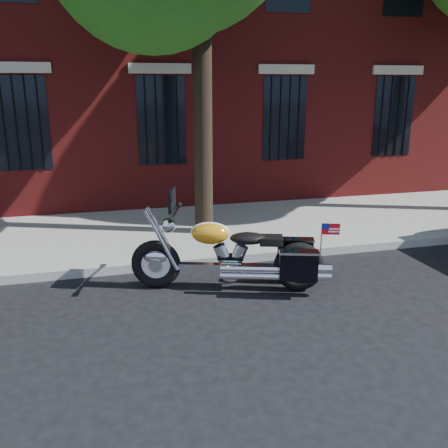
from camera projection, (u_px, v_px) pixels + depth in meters
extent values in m
plane|color=black|center=(213.00, 298.00, 7.31)|extent=(120.00, 120.00, 0.00)
cube|color=gray|center=(195.00, 262.00, 8.57)|extent=(40.00, 0.16, 0.15)
cube|color=gray|center=(177.00, 231.00, 10.32)|extent=(40.00, 3.60, 0.15)
cube|color=black|center=(161.00, 121.00, 11.47)|extent=(1.10, 0.14, 2.00)
cube|color=#B2A893|center=(160.00, 68.00, 11.12)|extent=(1.40, 0.20, 0.22)
cylinder|color=black|center=(162.00, 121.00, 11.39)|extent=(0.04, 0.04, 2.00)
cylinder|color=black|center=(203.00, 112.00, 9.45)|extent=(0.36, 0.36, 5.00)
torus|color=black|center=(156.00, 264.00, 7.59)|extent=(0.78, 0.39, 0.76)
torus|color=black|center=(299.00, 267.00, 7.48)|extent=(0.78, 0.39, 0.76)
cylinder|color=white|center=(156.00, 264.00, 7.59)|extent=(0.56, 0.24, 0.57)
cylinder|color=white|center=(299.00, 267.00, 7.48)|extent=(0.56, 0.24, 0.57)
ellipsoid|color=white|center=(156.00, 257.00, 7.56)|extent=(0.43, 0.26, 0.22)
ellipsoid|color=orange|center=(299.00, 258.00, 7.44)|extent=(0.43, 0.27, 0.22)
cube|color=white|center=(227.00, 267.00, 7.54)|extent=(1.66, 0.62, 0.09)
cylinder|color=white|center=(231.00, 268.00, 7.54)|extent=(0.41, 0.30, 0.36)
cylinder|color=white|center=(269.00, 273.00, 7.32)|extent=(1.39, 0.53, 0.10)
ellipsoid|color=orange|center=(210.00, 233.00, 7.41)|extent=(0.63, 0.48, 0.33)
ellipsoid|color=black|center=(248.00, 238.00, 7.40)|extent=(0.62, 0.48, 0.18)
cube|color=black|center=(295.00, 252.00, 7.73)|extent=(0.58, 0.34, 0.43)
cube|color=black|center=(299.00, 266.00, 7.16)|extent=(0.58, 0.34, 0.43)
cylinder|color=white|center=(175.00, 212.00, 7.35)|extent=(0.31, 0.86, 0.04)
sphere|color=white|center=(168.00, 225.00, 7.41)|extent=(0.29, 0.29, 0.23)
cube|color=black|center=(172.00, 200.00, 7.30)|extent=(0.18, 0.45, 0.32)
cube|color=red|center=(331.00, 229.00, 6.94)|extent=(0.24, 0.09, 0.16)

